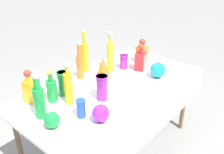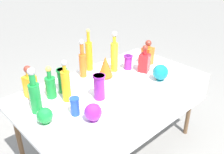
{
  "view_description": "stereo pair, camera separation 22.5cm",
  "coord_description": "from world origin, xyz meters",
  "px_view_note": "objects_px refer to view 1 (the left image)",
  "views": [
    {
      "loc": [
        -1.51,
        -1.29,
        1.91
      ],
      "look_at": [
        0.0,
        0.0,
        0.86
      ],
      "focal_mm": 40.0,
      "sensor_mm": 36.0,
      "label": 1
    },
    {
      "loc": [
        -1.36,
        -1.45,
        1.91
      ],
      "look_at": [
        0.0,
        0.0,
        0.86
      ],
      "focal_mm": 40.0,
      "sensor_mm": 36.0,
      "label": 2
    }
  ],
  "objects_px": {
    "tall_bottle_1": "(111,55)",
    "slender_vase_1": "(124,61)",
    "round_bowl_2": "(158,70)",
    "square_decanter_0": "(140,60)",
    "tall_bottle_5": "(52,89)",
    "tall_bottle_0": "(80,63)",
    "tall_bottle_3": "(39,99)",
    "square_decanter_1": "(142,53)",
    "round_bowl_1": "(101,113)",
    "tall_bottle_2": "(85,56)",
    "fluted_vase_0": "(103,67)",
    "slender_vase_0": "(63,83)",
    "slender_vase_3": "(81,108)",
    "round_bowl_0": "(52,120)",
    "square_decanter_2": "(30,88)",
    "slender_vase_2": "(102,87)",
    "tall_bottle_4": "(69,87)"
  },
  "relations": [
    {
      "from": "round_bowl_0",
      "to": "round_bowl_2",
      "type": "distance_m",
      "value": 1.16
    },
    {
      "from": "tall_bottle_2",
      "to": "square_decanter_1",
      "type": "bearing_deg",
      "value": -29.53
    },
    {
      "from": "slender_vase_1",
      "to": "round_bowl_0",
      "type": "relative_size",
      "value": 1.19
    },
    {
      "from": "slender_vase_1",
      "to": "round_bowl_0",
      "type": "xyz_separation_m",
      "value": [
        -1.1,
        -0.22,
        -0.02
      ]
    },
    {
      "from": "square_decanter_0",
      "to": "round_bowl_0",
      "type": "relative_size",
      "value": 2.27
    },
    {
      "from": "slender_vase_3",
      "to": "round_bowl_0",
      "type": "height_order",
      "value": "slender_vase_3"
    },
    {
      "from": "square_decanter_0",
      "to": "round_bowl_1",
      "type": "distance_m",
      "value": 0.95
    },
    {
      "from": "slender_vase_0",
      "to": "fluted_vase_0",
      "type": "relative_size",
      "value": 1.02
    },
    {
      "from": "tall_bottle_2",
      "to": "square_decanter_1",
      "type": "height_order",
      "value": "tall_bottle_2"
    },
    {
      "from": "tall_bottle_2",
      "to": "square_decanter_2",
      "type": "height_order",
      "value": "tall_bottle_2"
    },
    {
      "from": "square_decanter_0",
      "to": "tall_bottle_0",
      "type": "bearing_deg",
      "value": 147.58
    },
    {
      "from": "tall_bottle_5",
      "to": "tall_bottle_1",
      "type": "bearing_deg",
      "value": 0.55
    },
    {
      "from": "tall_bottle_4",
      "to": "tall_bottle_5",
      "type": "xyz_separation_m",
      "value": [
        -0.07,
        0.13,
        -0.04
      ]
    },
    {
      "from": "tall_bottle_0",
      "to": "tall_bottle_1",
      "type": "bearing_deg",
      "value": -20.25
    },
    {
      "from": "square_decanter_2",
      "to": "slender_vase_2",
      "type": "relative_size",
      "value": 1.32
    },
    {
      "from": "tall_bottle_3",
      "to": "round_bowl_1",
      "type": "xyz_separation_m",
      "value": [
        0.25,
        -0.38,
        -0.09
      ]
    },
    {
      "from": "tall_bottle_3",
      "to": "tall_bottle_5",
      "type": "xyz_separation_m",
      "value": [
        0.19,
        0.11,
        -0.05
      ]
    },
    {
      "from": "square_decanter_1",
      "to": "slender_vase_2",
      "type": "xyz_separation_m",
      "value": [
        -0.84,
        -0.18,
        0.0
      ]
    },
    {
      "from": "tall_bottle_2",
      "to": "square_decanter_0",
      "type": "height_order",
      "value": "tall_bottle_2"
    },
    {
      "from": "square_decanter_0",
      "to": "round_bowl_1",
      "type": "xyz_separation_m",
      "value": [
        -0.9,
        -0.28,
        -0.04
      ]
    },
    {
      "from": "square_decanter_0",
      "to": "square_decanter_1",
      "type": "bearing_deg",
      "value": 29.92
    },
    {
      "from": "slender_vase_1",
      "to": "tall_bottle_0",
      "type": "bearing_deg",
      "value": 157.7
    },
    {
      "from": "tall_bottle_3",
      "to": "square_decanter_2",
      "type": "distance_m",
      "value": 0.25
    },
    {
      "from": "slender_vase_3",
      "to": "square_decanter_0",
      "type": "bearing_deg",
      "value": 7.79
    },
    {
      "from": "tall_bottle_1",
      "to": "tall_bottle_5",
      "type": "xyz_separation_m",
      "value": [
        -0.74,
        -0.01,
        -0.07
      ]
    },
    {
      "from": "tall_bottle_1",
      "to": "square_decanter_1",
      "type": "relative_size",
      "value": 1.55
    },
    {
      "from": "tall_bottle_1",
      "to": "slender_vase_0",
      "type": "height_order",
      "value": "tall_bottle_1"
    },
    {
      "from": "slender_vase_2",
      "to": "slender_vase_3",
      "type": "height_order",
      "value": "slender_vase_2"
    },
    {
      "from": "square_decanter_2",
      "to": "round_bowl_2",
      "type": "xyz_separation_m",
      "value": [
        1.04,
        -0.57,
        -0.04
      ]
    },
    {
      "from": "round_bowl_1",
      "to": "square_decanter_2",
      "type": "bearing_deg",
      "value": 105.55
    },
    {
      "from": "tall_bottle_2",
      "to": "square_decanter_1",
      "type": "xyz_separation_m",
      "value": [
        0.55,
        -0.31,
        -0.06
      ]
    },
    {
      "from": "square_decanter_0",
      "to": "round_bowl_1",
      "type": "bearing_deg",
      "value": -162.6
    },
    {
      "from": "tall_bottle_3",
      "to": "tall_bottle_5",
      "type": "height_order",
      "value": "tall_bottle_3"
    },
    {
      "from": "tall_bottle_3",
      "to": "round_bowl_1",
      "type": "height_order",
      "value": "tall_bottle_3"
    },
    {
      "from": "tall_bottle_1",
      "to": "slender_vase_1",
      "type": "relative_size",
      "value": 2.82
    },
    {
      "from": "tall_bottle_4",
      "to": "tall_bottle_1",
      "type": "bearing_deg",
      "value": 11.59
    },
    {
      "from": "slender_vase_2",
      "to": "slender_vase_1",
      "type": "bearing_deg",
      "value": 21.53
    },
    {
      "from": "tall_bottle_3",
      "to": "square_decanter_2",
      "type": "xyz_separation_m",
      "value": [
        0.07,
        0.24,
        -0.04
      ]
    },
    {
      "from": "tall_bottle_5",
      "to": "round_bowl_1",
      "type": "height_order",
      "value": "tall_bottle_5"
    },
    {
      "from": "tall_bottle_5",
      "to": "round_bowl_1",
      "type": "bearing_deg",
      "value": -83.69
    },
    {
      "from": "square_decanter_1",
      "to": "slender_vase_1",
      "type": "distance_m",
      "value": 0.26
    },
    {
      "from": "tall_bottle_5",
      "to": "slender_vase_2",
      "type": "xyz_separation_m",
      "value": [
        0.29,
        -0.29,
        0.0
      ]
    },
    {
      "from": "square_decanter_0",
      "to": "round_bowl_1",
      "type": "relative_size",
      "value": 2.04
    },
    {
      "from": "tall_bottle_1",
      "to": "square_decanter_0",
      "type": "height_order",
      "value": "tall_bottle_1"
    },
    {
      "from": "tall_bottle_3",
      "to": "square_decanter_1",
      "type": "height_order",
      "value": "tall_bottle_3"
    },
    {
      "from": "square_decanter_0",
      "to": "fluted_vase_0",
      "type": "bearing_deg",
      "value": 154.42
    },
    {
      "from": "tall_bottle_1",
      "to": "slender_vase_1",
      "type": "bearing_deg",
      "value": -26.85
    },
    {
      "from": "round_bowl_2",
      "to": "square_decanter_0",
      "type": "bearing_deg",
      "value": 82.2
    },
    {
      "from": "tall_bottle_2",
      "to": "square_decanter_0",
      "type": "distance_m",
      "value": 0.57
    },
    {
      "from": "tall_bottle_2",
      "to": "fluted_vase_0",
      "type": "relative_size",
      "value": 2.06
    }
  ]
}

